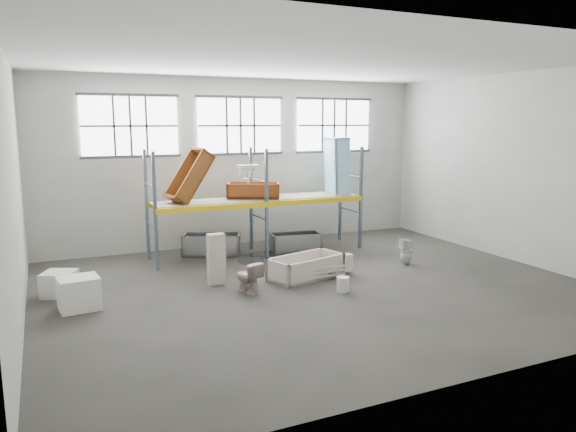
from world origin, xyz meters
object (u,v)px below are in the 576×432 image
bathtub_beige (306,267)px  toilet_white (406,251)px  toilet_beige (248,277)px  blue_tub_upright (337,167)px  bucket (343,284)px  steel_tub_right (295,242)px  steel_tub_left (212,244)px  rust_tub_flat (253,190)px  cistern_tall (216,259)px  carton_near (79,293)px

bathtub_beige → toilet_white: size_ratio=2.57×
toilet_beige → toilet_white: bearing=168.2°
blue_tub_upright → toilet_white: bearing=-77.8°
bucket → steel_tub_right: bearing=80.1°
steel_tub_left → rust_tub_flat: (1.14, -0.34, 1.53)m
bathtub_beige → cistern_tall: 2.18m
cistern_tall → carton_near: cistern_tall is taller
blue_tub_upright → toilet_beige: bearing=-141.5°
steel_tub_right → cistern_tall: bearing=-144.2°
toilet_beige → blue_tub_upright: blue_tub_upright is taller
toilet_beige → steel_tub_left: bearing=-112.1°
bathtub_beige → steel_tub_right: 2.79m
rust_tub_flat → carton_near: (-4.88, -2.93, -1.49)m
blue_tub_upright → bucket: size_ratio=5.26×
bucket → carton_near: carton_near is taller
steel_tub_right → toilet_beige: bearing=-130.1°
bathtub_beige → steel_tub_left: bearing=98.4°
toilet_beige → bucket: size_ratio=2.13×
bucket → carton_near: (-5.40, 1.21, 0.16)m
steel_tub_right → rust_tub_flat: size_ratio=0.98×
bathtub_beige → toilet_white: bearing=-14.8°
steel_tub_right → bucket: size_ratio=4.34×
bucket → cistern_tall: bearing=144.4°
steel_tub_right → bucket: (-0.68, -3.92, -0.10)m
steel_tub_left → bucket: (1.67, -4.48, -0.13)m
steel_tub_left → carton_near: carton_near is taller
bathtub_beige → toilet_white: toilet_white is taller
steel_tub_left → toilet_beige: bearing=-94.1°
blue_tub_upright → steel_tub_left: bearing=173.2°
steel_tub_right → carton_near: 6.66m
bucket → rust_tub_flat: bearing=97.2°
cistern_tall → steel_tub_left: 2.88m
rust_tub_flat → carton_near: 5.88m
toilet_beige → steel_tub_left: 3.67m
toilet_beige → steel_tub_right: 4.06m
bathtub_beige → steel_tub_right: (0.96, 2.63, -0.01)m
bathtub_beige → rust_tub_flat: size_ratio=1.25×
steel_tub_left → carton_near: bearing=-138.8°
steel_tub_right → bathtub_beige: bearing=-110.0°
carton_near → toilet_white: bearing=0.8°
rust_tub_flat → bucket: (0.52, -4.14, -1.66)m
steel_tub_left → steel_tub_right: steel_tub_left is taller
bucket → toilet_beige: bearing=157.0°
toilet_beige → bucket: 2.11m
bucket → bathtub_beige: bearing=102.0°
bathtub_beige → steel_tub_left: steel_tub_left is taller
toilet_beige → carton_near: toilet_beige is taller
steel_tub_left → rust_tub_flat: 1.94m
bathtub_beige → blue_tub_upright: size_ratio=1.05×
bucket → toilet_white: bearing=26.1°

